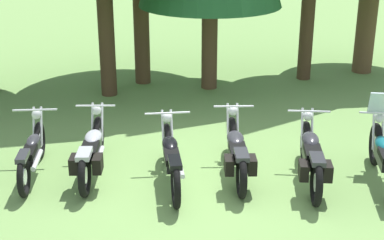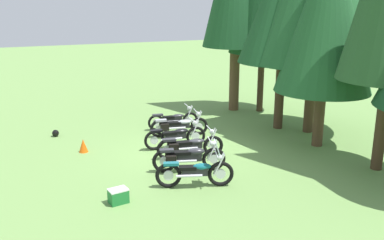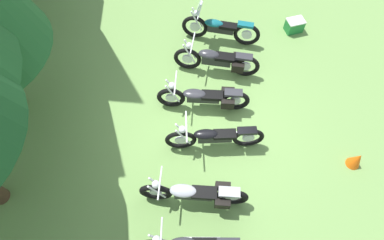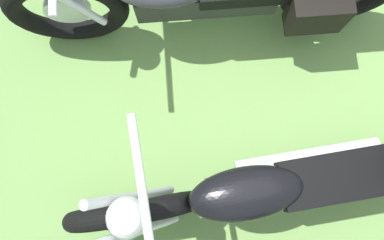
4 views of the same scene
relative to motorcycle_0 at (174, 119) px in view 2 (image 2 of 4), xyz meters
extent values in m
plane|color=#6B934C|center=(2.75, -0.70, -0.42)|extent=(80.00, 80.00, 0.00)
torus|color=black|center=(0.08, 0.71, -0.08)|extent=(0.18, 0.68, 0.67)
cylinder|color=silver|center=(0.08, 0.71, -0.08)|extent=(0.08, 0.26, 0.26)
torus|color=black|center=(-0.09, -0.75, -0.08)|extent=(0.18, 0.68, 0.67)
cylinder|color=silver|center=(-0.09, -0.75, -0.08)|extent=(0.08, 0.26, 0.26)
cube|color=black|center=(-0.01, -0.02, 0.01)|extent=(0.26, 0.74, 0.20)
ellipsoid|color=#2D2D33|center=(0.02, 0.18, 0.13)|extent=(0.28, 0.54, 0.16)
cube|color=black|center=(-0.03, -0.22, 0.10)|extent=(0.26, 0.51, 0.10)
cube|color=#2D2D33|center=(-0.08, -0.67, 0.23)|extent=(0.21, 0.46, 0.08)
cylinder|color=silver|center=(0.01, 0.66, 0.21)|extent=(0.08, 0.34, 0.65)
cylinder|color=silver|center=(0.14, 0.64, 0.21)|extent=(0.08, 0.34, 0.65)
cylinder|color=silver|center=(0.07, 0.57, 0.55)|extent=(0.77, 0.13, 0.04)
sphere|color=silver|center=(0.08, 0.66, 0.43)|extent=(0.19, 0.19, 0.17)
cylinder|color=silver|center=(0.08, -0.19, -0.06)|extent=(0.17, 0.73, 0.08)
torus|color=black|center=(1.14, 0.66, -0.06)|extent=(0.24, 0.72, 0.71)
cylinder|color=silver|center=(1.14, 0.66, -0.06)|extent=(0.10, 0.27, 0.27)
torus|color=black|center=(0.85, -0.93, -0.06)|extent=(0.24, 0.72, 0.71)
cylinder|color=silver|center=(0.85, -0.93, -0.06)|extent=(0.10, 0.27, 0.27)
cube|color=black|center=(0.99, -0.13, 0.03)|extent=(0.37, 0.83, 0.21)
ellipsoid|color=#9EA0A8|center=(1.03, 0.09, 0.16)|extent=(0.39, 0.61, 0.16)
cube|color=black|center=(0.95, -0.35, 0.13)|extent=(0.36, 0.57, 0.10)
cube|color=#9EA0A8|center=(0.86, -0.85, 0.27)|extent=(0.29, 0.47, 0.08)
cylinder|color=silver|center=(1.04, 0.62, 0.24)|extent=(0.10, 0.34, 0.65)
cylinder|color=silver|center=(1.21, 0.59, 0.24)|extent=(0.10, 0.34, 0.65)
cylinder|color=silver|center=(1.11, 0.52, 0.57)|extent=(0.69, 0.16, 0.04)
sphere|color=silver|center=(1.13, 0.61, 0.45)|extent=(0.20, 0.20, 0.17)
cylinder|color=silver|center=(1.10, -0.33, -0.04)|extent=(0.22, 0.80, 0.08)
cube|color=black|center=(0.70, -0.69, 0.04)|extent=(0.20, 0.34, 0.26)
cube|color=black|center=(1.06, -0.76, 0.04)|extent=(0.20, 0.34, 0.26)
torus|color=black|center=(2.31, 0.01, -0.05)|extent=(0.16, 0.74, 0.73)
cylinder|color=silver|center=(2.31, 0.01, -0.05)|extent=(0.07, 0.29, 0.28)
torus|color=black|center=(2.19, -1.56, -0.05)|extent=(0.16, 0.74, 0.73)
cylinder|color=silver|center=(2.19, -1.56, -0.05)|extent=(0.07, 0.29, 0.28)
cube|color=black|center=(2.25, -0.77, 0.05)|extent=(0.27, 0.79, 0.23)
ellipsoid|color=black|center=(2.27, -0.56, 0.19)|extent=(0.30, 0.57, 0.18)
cube|color=black|center=(2.23, -0.99, 0.16)|extent=(0.28, 0.54, 0.10)
cube|color=black|center=(2.19, -1.48, 0.30)|extent=(0.22, 0.45, 0.08)
cylinder|color=silver|center=(2.23, -0.04, 0.25)|extent=(0.07, 0.34, 0.65)
cylinder|color=silver|center=(2.38, -0.05, 0.25)|extent=(0.07, 0.34, 0.65)
cylinder|color=silver|center=(2.30, -0.13, 0.58)|extent=(0.77, 0.10, 0.04)
sphere|color=silver|center=(2.31, -0.04, 0.46)|extent=(0.18, 0.18, 0.17)
cylinder|color=silver|center=(2.36, -0.96, -0.03)|extent=(0.14, 0.79, 0.08)
torus|color=black|center=(3.53, 0.14, -0.06)|extent=(0.24, 0.73, 0.72)
cylinder|color=silver|center=(3.53, 0.14, -0.06)|extent=(0.10, 0.27, 0.27)
torus|color=black|center=(3.25, -1.45, -0.06)|extent=(0.24, 0.73, 0.72)
cylinder|color=silver|center=(3.25, -1.45, -0.06)|extent=(0.10, 0.27, 0.27)
cube|color=black|center=(3.39, -0.65, 0.03)|extent=(0.36, 0.83, 0.21)
ellipsoid|color=#2D2D33|center=(3.43, -0.44, 0.16)|extent=(0.38, 0.61, 0.16)
cube|color=black|center=(3.35, -0.87, 0.13)|extent=(0.36, 0.57, 0.10)
cube|color=#2D2D33|center=(3.26, -1.37, 0.27)|extent=(0.28, 0.47, 0.08)
cylinder|color=silver|center=(3.43, 0.10, 0.24)|extent=(0.10, 0.34, 0.65)
cylinder|color=silver|center=(3.60, 0.07, 0.24)|extent=(0.10, 0.34, 0.65)
cylinder|color=silver|center=(3.50, 0.00, 0.58)|extent=(0.70, 0.16, 0.04)
sphere|color=silver|center=(3.52, 0.09, 0.46)|extent=(0.20, 0.20, 0.17)
cylinder|color=silver|center=(3.50, -0.85, -0.04)|extent=(0.21, 0.80, 0.08)
cube|color=black|center=(3.11, -1.22, 0.04)|extent=(0.19, 0.34, 0.26)
cube|color=black|center=(3.46, -1.28, 0.04)|extent=(0.19, 0.34, 0.26)
torus|color=black|center=(4.73, -0.41, -0.04)|extent=(0.32, 0.76, 0.75)
cylinder|color=silver|center=(4.73, -0.41, -0.04)|extent=(0.13, 0.29, 0.29)
torus|color=black|center=(4.30, -1.91, -0.04)|extent=(0.32, 0.76, 0.75)
cylinder|color=silver|center=(4.30, -1.91, -0.04)|extent=(0.13, 0.29, 0.29)
cube|color=black|center=(4.51, -1.16, 0.08)|extent=(0.43, 0.81, 0.27)
ellipsoid|color=#2D2D33|center=(4.57, -0.95, 0.24)|extent=(0.42, 0.61, 0.21)
cube|color=black|center=(4.46, -1.37, 0.21)|extent=(0.40, 0.57, 0.10)
cube|color=#2D2D33|center=(4.32, -1.84, 0.31)|extent=(0.32, 0.48, 0.08)
cylinder|color=silver|center=(4.63, -0.44, 0.26)|extent=(0.13, 0.33, 0.65)
cylinder|color=silver|center=(4.79, -0.49, 0.26)|extent=(0.13, 0.33, 0.65)
cylinder|color=silver|center=(4.69, -0.54, 0.59)|extent=(0.70, 0.23, 0.04)
sphere|color=silver|center=(4.71, -0.46, 0.47)|extent=(0.21, 0.21, 0.17)
cylinder|color=silver|center=(4.60, -1.37, -0.02)|extent=(0.29, 0.77, 0.08)
cube|color=black|center=(4.18, -1.67, 0.06)|extent=(0.22, 0.35, 0.26)
cube|color=black|center=(4.53, -1.77, 0.06)|extent=(0.22, 0.35, 0.26)
torus|color=black|center=(5.90, -0.75, -0.04)|extent=(0.34, 0.75, 0.76)
cylinder|color=silver|center=(5.90, -0.75, -0.04)|extent=(0.14, 0.29, 0.29)
torus|color=black|center=(5.42, -2.18, -0.04)|extent=(0.34, 0.75, 0.76)
cylinder|color=silver|center=(5.42, -2.18, -0.04)|extent=(0.14, 0.29, 0.29)
cube|color=black|center=(5.66, -1.46, 0.07)|extent=(0.43, 0.77, 0.23)
ellipsoid|color=#14606B|center=(5.73, -1.27, 0.21)|extent=(0.41, 0.59, 0.18)
cube|color=black|center=(5.60, -1.66, 0.18)|extent=(0.38, 0.55, 0.10)
cube|color=#14606B|center=(5.45, -2.10, 0.31)|extent=(0.32, 0.48, 0.08)
cylinder|color=silver|center=(5.81, -0.78, 0.26)|extent=(0.15, 0.33, 0.65)
cylinder|color=silver|center=(5.95, -0.83, 0.26)|extent=(0.15, 0.33, 0.65)
cylinder|color=silver|center=(5.85, -0.88, 0.60)|extent=(0.70, 0.26, 0.04)
sphere|color=silver|center=(5.88, -0.79, 0.48)|extent=(0.21, 0.21, 0.17)
cylinder|color=silver|center=(5.73, -1.66, -0.02)|extent=(0.31, 0.73, 0.08)
cube|color=silver|center=(5.86, -0.86, 0.78)|extent=(0.47, 0.28, 0.39)
cylinder|color=brown|center=(-1.96, 3.87, 1.13)|extent=(0.48, 0.48, 3.09)
cylinder|color=#42301E|center=(-1.24, 4.91, 1.00)|extent=(0.30, 0.30, 2.84)
cylinder|color=#42301E|center=(1.54, 4.12, 0.97)|extent=(0.38, 0.38, 2.78)
cylinder|color=#4C3823|center=(2.46, 4.95, 0.99)|extent=(0.39, 0.39, 2.82)
cylinder|color=#4C3823|center=(4.03, 4.18, 0.61)|extent=(0.39, 0.39, 2.06)
cone|color=#1E5128|center=(4.03, 4.18, 4.45)|extent=(3.40, 3.40, 5.62)
cylinder|color=#42301E|center=(6.64, 4.45, 1.03)|extent=(0.35, 0.35, 2.89)
cube|color=#1E7233|center=(5.81, -3.73, -0.24)|extent=(0.43, 0.54, 0.36)
cube|color=silver|center=(5.81, -3.73, -0.04)|extent=(0.43, 0.55, 0.04)
cone|color=#EA590F|center=(1.41, -3.95, -0.18)|extent=(0.32, 0.32, 0.48)
sphere|color=black|center=(-0.86, -4.67, -0.28)|extent=(0.27, 0.27, 0.27)
camera|label=1|loc=(0.90, -9.20, 3.98)|focal=53.77mm
camera|label=2|loc=(16.21, -5.98, 4.81)|focal=40.28mm
camera|label=3|loc=(-1.05, 0.14, 6.62)|focal=30.02mm
camera|label=4|loc=(2.37, -0.32, 2.02)|focal=35.51mm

